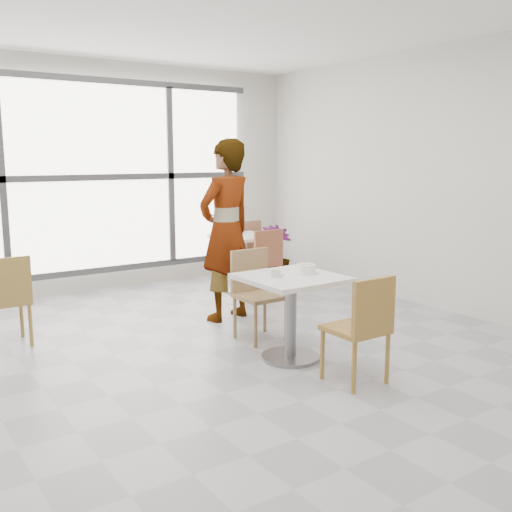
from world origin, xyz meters
TOP-DOWN VIEW (x-y plane):
  - floor at (0.00, 0.00)m, footprint 7.00×7.00m
  - wall_back at (0.00, 3.50)m, footprint 6.00×0.00m
  - wall_right at (3.00, 0.00)m, footprint 0.00×7.00m
  - window at (0.00, 3.44)m, footprint 4.60×0.07m
  - main_table at (0.50, -0.11)m, footprint 0.80×0.80m
  - chair_near at (0.60, -0.89)m, footprint 0.42×0.42m
  - chair_far at (0.60, 0.58)m, footprint 0.42×0.42m
  - oatmeal_bowl at (0.68, -0.10)m, footprint 0.21×0.21m
  - coffee_cup at (0.35, -0.08)m, footprint 0.16×0.13m
  - person at (0.71, 1.31)m, footprint 0.80×0.62m
  - bg_table_right at (1.59, 2.31)m, footprint 0.70×0.70m
  - bg_chair_left_near at (-1.49, 1.62)m, footprint 0.42×0.42m
  - bg_chair_right_near at (1.62, 1.90)m, footprint 0.42×0.42m
  - bg_chair_right_far at (1.98, 2.68)m, footprint 0.42×0.42m
  - plant_right at (2.24, 2.51)m, footprint 0.55×0.55m

SIDE VIEW (x-z plane):
  - floor at x=0.00m, z-range 0.00..0.00m
  - plant_right at x=2.24m, z-range 0.00..0.81m
  - bg_table_right at x=1.59m, z-range 0.11..0.86m
  - chair_near at x=0.60m, z-range 0.07..0.94m
  - chair_far at x=0.60m, z-range 0.07..0.94m
  - bg_chair_left_near at x=-1.49m, z-range 0.07..0.94m
  - bg_chair_right_near at x=1.62m, z-range 0.07..0.94m
  - bg_chair_right_far at x=1.98m, z-range 0.07..0.94m
  - main_table at x=0.50m, z-range 0.15..0.90m
  - coffee_cup at x=0.35m, z-range 0.75..0.81m
  - oatmeal_bowl at x=0.68m, z-range 0.75..0.84m
  - person at x=0.71m, z-range 0.00..1.95m
  - window at x=0.00m, z-range 0.24..2.76m
  - wall_back at x=0.00m, z-range -1.50..4.50m
  - wall_right at x=3.00m, z-range -2.00..5.00m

